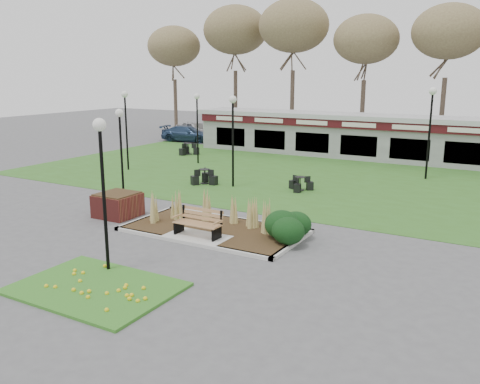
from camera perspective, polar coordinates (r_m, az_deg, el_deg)
The scene contains 20 objects.
ground at distance 17.42m, azimuth -5.07°, elevation -5.47°, with size 100.00×100.00×0.00m, color #515154.
lawn at distance 27.78m, azimuth 9.14°, elevation 1.50°, with size 34.00×16.00×0.02m, color #33611E.
flower_bed at distance 14.12m, azimuth -15.92°, elevation -10.21°, with size 4.20×3.00×0.16m.
planting_bed at distance 17.75m, azimuth 0.79°, elevation -3.81°, with size 6.75×3.40×1.27m.
park_bench at distance 17.43m, azimuth -4.64°, elevation -3.41°, with size 1.70×0.66×0.93m.
brick_planter at distance 20.71m, azimuth -13.57°, elevation -1.39°, with size 1.50×1.50×0.95m.
food_pavilion at distance 35.03m, azimuth 13.88°, elevation 6.12°, with size 24.60×3.40×2.90m.
tree_backdrop at distance 42.68m, azimuth 17.54°, elevation 16.37°, with size 47.24×5.24×10.36m.
lamp_post_near_left at distance 22.04m, azimuth -13.27°, elevation 6.18°, with size 0.34×0.34×4.12m.
lamp_post_near_right at distance 14.40m, azimuth -15.27°, elevation 3.30°, with size 0.36×0.36×4.39m.
lamp_post_mid_left at distance 31.85m, azimuth -4.84°, elevation 8.86°, with size 0.36×0.36×4.36m.
lamp_post_mid_right at distance 24.98m, azimuth -0.81°, elevation 7.98°, with size 0.37×0.37×4.51m.
lamp_post_far_right at distance 28.64m, azimuth 20.66°, elevation 8.32°, with size 0.40×0.40×4.86m.
lamp_post_far_left at distance 30.27m, azimuth -12.73°, elevation 8.66°, with size 0.38×0.38×4.57m.
bistro_set_a at distance 35.79m, azimuth -5.82°, elevation 4.65°, with size 1.46×1.38×0.79m.
bistro_set_b at distance 26.12m, azimuth -4.01°, elevation 1.49°, with size 1.24×1.42×0.75m.
bistro_set_c at distance 24.75m, azimuth 6.76°, elevation 0.70°, with size 1.25×1.16×0.67m.
car_silver at distance 44.54m, azimuth -5.03°, elevation 6.97°, with size 1.81×4.50×1.53m, color silver.
car_black at distance 46.30m, azimuth 1.30°, elevation 7.32°, with size 1.74×4.99×1.64m, color black.
car_blue at distance 42.73m, azimuth -5.89°, elevation 6.53°, with size 1.82×4.48×1.30m, color navy.
Camera 1 is at (9.47, -13.52, 5.56)m, focal length 38.00 mm.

